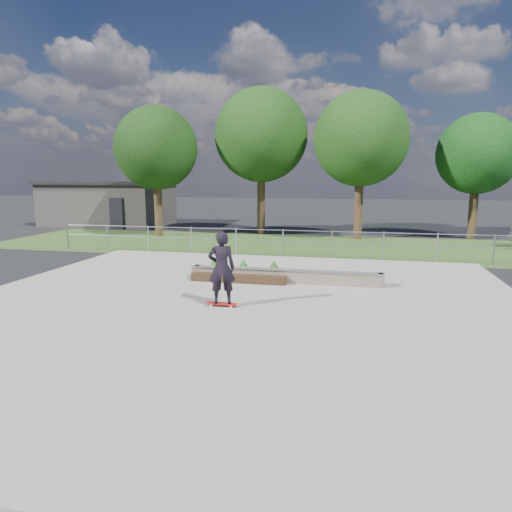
{
  "coord_description": "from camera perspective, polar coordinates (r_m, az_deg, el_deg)",
  "views": [
    {
      "loc": [
        2.96,
        -10.9,
        3.31
      ],
      "look_at": [
        0.2,
        1.5,
        1.1
      ],
      "focal_mm": 32.0,
      "sensor_mm": 36.0,
      "label": 1
    }
  ],
  "objects": [
    {
      "name": "skateboarder",
      "position": [
        11.45,
        -4.32,
        -1.49
      ],
      "size": [
        0.8,
        0.61,
        1.93
      ],
      "color": "white",
      "rests_on": "concrete_slab"
    },
    {
      "name": "tree_far_right",
      "position": [
        27.1,
        25.96,
        11.37
      ],
      "size": [
        4.2,
        4.2,
        6.6
      ],
      "color": "#312213",
      "rests_on": "ground"
    },
    {
      "name": "building",
      "position": [
        33.55,
        -17.94,
        6.33
      ],
      "size": [
        8.4,
        5.4,
        3.0
      ],
      "color": "#33302D",
      "rests_on": "ground"
    },
    {
      "name": "grass_verge",
      "position": [
        22.34,
        4.8,
        1.34
      ],
      "size": [
        30.0,
        8.0,
        0.02
      ],
      "primitive_type": "cube",
      "color": "#304B1E",
      "rests_on": "ground"
    },
    {
      "name": "ground",
      "position": [
        11.77,
        -2.56,
        -6.48
      ],
      "size": [
        120.0,
        120.0,
        0.0
      ],
      "primitive_type": "plane",
      "color": "black",
      "rests_on": "ground"
    },
    {
      "name": "tree_mid_left",
      "position": [
        26.56,
        0.67,
        14.83
      ],
      "size": [
        5.25,
        5.25,
        8.25
      ],
      "color": "#352315",
      "rests_on": "ground"
    },
    {
      "name": "planter_bed",
      "position": [
        14.67,
        -1.75,
        -2.2
      ],
      "size": [
        3.0,
        1.2,
        0.61
      ],
      "color": "black",
      "rests_on": "concrete_slab"
    },
    {
      "name": "tree_mid_right",
      "position": [
        24.97,
        13.0,
        14.04
      ],
      "size": [
        4.9,
        4.9,
        7.7
      ],
      "color": "#362215",
      "rests_on": "ground"
    },
    {
      "name": "tree_far_left",
      "position": [
        26.33,
        -12.39,
        13.01
      ],
      "size": [
        4.55,
        4.55,
        7.15
      ],
      "color": "#382416",
      "rests_on": "ground"
    },
    {
      "name": "fence",
      "position": [
        18.8,
        3.38,
        2.09
      ],
      "size": [
        20.06,
        0.06,
        1.2
      ],
      "color": "gray",
      "rests_on": "ground"
    },
    {
      "name": "concrete_slab",
      "position": [
        11.76,
        -2.56,
        -6.34
      ],
      "size": [
        15.0,
        15.0,
        0.06
      ],
      "primitive_type": "cube",
      "color": "gray",
      "rests_on": "ground"
    },
    {
      "name": "grind_ledge",
      "position": [
        14.27,
        3.6,
        -2.47
      ],
      "size": [
        6.0,
        0.44,
        0.43
      ],
      "color": "brown",
      "rests_on": "concrete_slab"
    }
  ]
}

